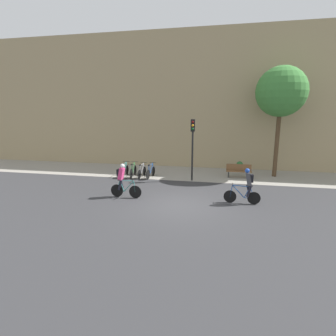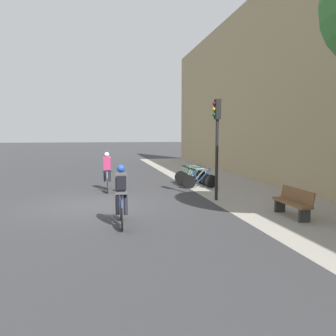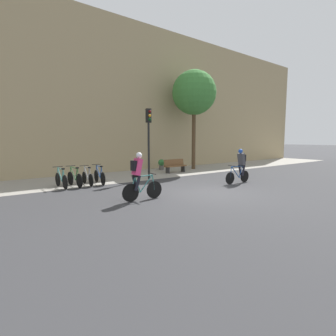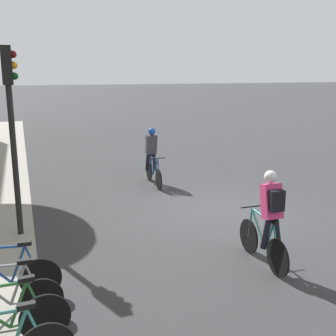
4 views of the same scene
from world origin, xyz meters
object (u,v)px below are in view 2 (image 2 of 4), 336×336
parked_bike_1 (193,177)px  parked_bike_2 (196,179)px  traffic_light_pole (217,131)px  cyclist_grey (121,194)px  cyclist_pink (107,170)px  parked_bike_0 (190,175)px  bench (293,202)px  parked_bike_3 (200,180)px

parked_bike_1 → parked_bike_2: 0.62m
parked_bike_1 → traffic_light_pole: traffic_light_pole is taller
traffic_light_pole → cyclist_grey: bearing=-52.0°
cyclist_pink → parked_bike_2: 4.41m
parked_bike_0 → traffic_light_pole: (4.67, -0.25, 2.30)m
cyclist_pink → parked_bike_1: (-0.93, 4.36, -0.55)m
cyclist_grey → parked_bike_1: bearing=149.7°
cyclist_grey → parked_bike_0: (-7.71, 4.14, -0.55)m
cyclist_grey → bench: bearing=90.3°
parked_bike_0 → bench: size_ratio=1.01×
parked_bike_2 → traffic_light_pole: traffic_light_pole is taller
cyclist_grey → parked_bike_3: (-5.86, 4.14, -0.55)m
parked_bike_2 → parked_bike_1: bearing=180.0°
parked_bike_2 → bench: size_ratio=0.99×
cyclist_grey → parked_bike_2: size_ratio=1.07×
parked_bike_1 → parked_bike_2: size_ratio=1.05×
cyclist_grey → parked_bike_0: size_ratio=1.05×
parked_bike_3 → traffic_light_pole: traffic_light_pole is taller
cyclist_pink → traffic_light_pole: size_ratio=0.45×
cyclist_grey → bench: 5.33m
bench → traffic_light_pole: bearing=-154.8°
cyclist_grey → traffic_light_pole: 5.24m
cyclist_pink → parked_bike_3: bearing=86.0°
parked_bike_2 → traffic_light_pole: size_ratio=0.42×
parked_bike_2 → parked_bike_3: bearing=0.0°
cyclist_pink → parked_bike_2: cyclist_pink is taller
cyclist_pink → parked_bike_2: size_ratio=1.09×
parked_bike_0 → bench: parked_bike_0 is taller
cyclist_pink → parked_bike_0: (-1.55, 4.36, -0.55)m
parked_bike_1 → bench: bearing=9.4°
cyclist_pink → parked_bike_0: size_ratio=1.06×
parked_bike_2 → bench: 6.55m
parked_bike_2 → bench: (6.45, 1.17, 0.09)m
cyclist_grey → parked_bike_1: 8.23m
bench → cyclist_grey: bearing=-89.7°
traffic_light_pole → parked_bike_2: bearing=175.9°
cyclist_grey → parked_bike_2: (-6.48, 4.14, -0.57)m
parked_bike_2 → cyclist_pink: bearing=-85.9°
traffic_light_pole → bench: 4.00m
parked_bike_2 → traffic_light_pole: (3.44, -0.25, 2.31)m
parked_bike_0 → parked_bike_3: parked_bike_0 is taller
cyclist_grey → parked_bike_3: size_ratio=1.03×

